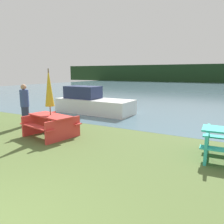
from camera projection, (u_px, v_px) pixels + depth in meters
name	position (u px, v px, depth m)	size (l,w,h in m)	color
water	(209.00, 89.00, 29.75)	(60.00, 50.00, 0.00)	slate
far_treeline	(219.00, 73.00, 46.61)	(80.00, 1.60, 4.00)	#193319
picnic_table_red	(51.00, 123.00, 7.56)	(1.89, 1.67, 0.76)	red
umbrella_gold	(49.00, 88.00, 7.34)	(0.31, 0.31, 2.33)	brown
boat	(92.00, 103.00, 12.00)	(4.33, 1.73, 1.45)	silver
person	(25.00, 105.00, 8.96)	(0.35, 0.35, 1.73)	#283351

